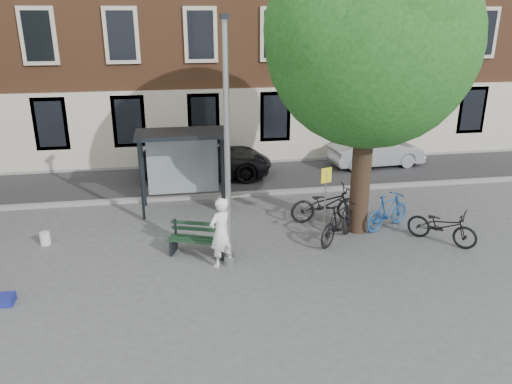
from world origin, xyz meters
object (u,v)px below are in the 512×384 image
at_px(bus_shelter, 195,152).
at_px(car_dark, 207,159).
at_px(painter, 221,233).
at_px(bench, 199,241).
at_px(notice_sign, 326,185).
at_px(bike_c, 442,226).
at_px(bike_b, 388,211).
at_px(bike_d, 339,222).
at_px(bike_a, 326,204).
at_px(car_silver, 376,151).
at_px(lamppost, 227,161).

height_order(bus_shelter, car_dark, bus_shelter).
distance_m(painter, bench, 1.08).
bearing_deg(notice_sign, bike_c, -41.01).
height_order(bike_b, bike_d, bike_d).
relative_size(bench, bike_c, 0.88).
distance_m(painter, car_dark, 7.46).
bearing_deg(bench, bike_d, 20.94).
bearing_deg(bike_b, notice_sign, 59.24).
bearing_deg(car_dark, notice_sign, -149.46).
bearing_deg(bike_d, bike_a, -44.89).
distance_m(bike_a, notice_sign, 1.15).
bearing_deg(bike_c, bench, 132.51).
relative_size(bike_c, car_silver, 0.49).
relative_size(bike_d, notice_sign, 0.98).
bearing_deg(painter, car_dark, -123.29).
bearing_deg(bike_a, bike_c, -125.68).
bearing_deg(car_dark, painter, -178.25).
relative_size(bus_shelter, bench, 1.67).
bearing_deg(lamppost, notice_sign, 28.01).
xyz_separation_m(bench, bike_d, (3.93, 0.14, 0.19)).
relative_size(bench, bike_b, 0.95).
bearing_deg(car_dark, bus_shelter, 173.16).
relative_size(bus_shelter, bike_c, 1.47).
bearing_deg(bike_d, lamppost, 62.67).
bearing_deg(bus_shelter, notice_sign, -34.82).
height_order(bike_c, car_silver, car_silver).
height_order(bike_a, car_dark, car_dark).
xyz_separation_m(bike_a, bike_b, (1.67, -0.80, -0.04)).
relative_size(bike_b, car_silver, 0.46).
bearing_deg(bench, bike_b, 26.65).
bearing_deg(bench, car_silver, 60.49).
bearing_deg(bike_b, bike_c, -165.80).
bearing_deg(bench, notice_sign, 31.87).
bearing_deg(lamppost, bike_c, 2.95).
distance_m(car_silver, notice_sign, 7.37).
relative_size(bus_shelter, bike_a, 1.30).
relative_size(bench, car_silver, 0.43).
height_order(painter, notice_sign, notice_sign).
relative_size(bike_a, bike_c, 1.13).
bearing_deg(bike_b, bus_shelter, 36.74).
bearing_deg(notice_sign, car_silver, 38.15).
distance_m(bus_shelter, bike_b, 6.27).
distance_m(bus_shelter, bike_c, 7.77).
bearing_deg(painter, lamppost, 157.44).
bearing_deg(notice_sign, bike_b, -20.58).
relative_size(car_dark, car_silver, 1.29).
distance_m(bike_d, car_dark, 7.30).
bearing_deg(bench, lamppost, -26.24).
distance_m(bench, bike_c, 6.77).
relative_size(car_silver, notice_sign, 2.00).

